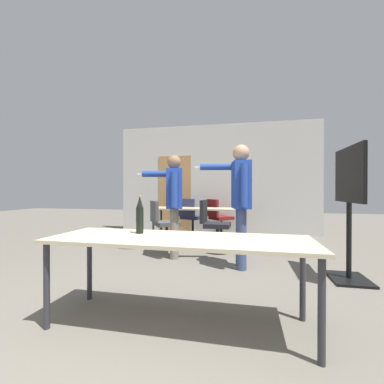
{
  "coord_description": "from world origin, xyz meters",
  "views": [
    {
      "loc": [
        0.81,
        -1.5,
        1.13
      ],
      "look_at": [
        -0.01,
        2.34,
        1.1
      ],
      "focal_mm": 24.0,
      "sensor_mm": 36.0,
      "label": 1
    }
  ],
  "objects_px": {
    "tv_screen": "(349,200)",
    "office_chair_near_pushed": "(213,227)",
    "person_far_watching": "(240,193)",
    "person_center_tall": "(173,196)",
    "office_chair_far_left": "(219,219)",
    "beer_bottle": "(140,215)",
    "office_chair_mid_tucked": "(163,225)",
    "office_chair_side_rolled": "(191,219)"
  },
  "relations": [
    {
      "from": "office_chair_mid_tucked",
      "to": "office_chair_near_pushed",
      "type": "xyz_separation_m",
      "value": [
        1.04,
        -0.21,
        0.02
      ]
    },
    {
      "from": "office_chair_near_pushed",
      "to": "office_chair_mid_tucked",
      "type": "bearing_deg",
      "value": -99.45
    },
    {
      "from": "tv_screen",
      "to": "office_chair_far_left",
      "type": "relative_size",
      "value": 1.85
    },
    {
      "from": "office_chair_near_pushed",
      "to": "person_center_tall",
      "type": "bearing_deg",
      "value": -44.77
    },
    {
      "from": "person_far_watching",
      "to": "person_center_tall",
      "type": "distance_m",
      "value": 1.17
    },
    {
      "from": "tv_screen",
      "to": "office_chair_near_pushed",
      "type": "xyz_separation_m",
      "value": [
        -1.86,
        1.16,
        -0.56
      ]
    },
    {
      "from": "office_chair_mid_tucked",
      "to": "office_chair_near_pushed",
      "type": "bearing_deg",
      "value": 43.92
    },
    {
      "from": "office_chair_far_left",
      "to": "beer_bottle",
      "type": "distance_m",
      "value": 4.1
    },
    {
      "from": "person_far_watching",
      "to": "beer_bottle",
      "type": "xyz_separation_m",
      "value": [
        -0.87,
        -1.56,
        -0.19
      ]
    },
    {
      "from": "office_chair_mid_tucked",
      "to": "beer_bottle",
      "type": "xyz_separation_m",
      "value": [
        0.68,
        -2.71,
        0.47
      ]
    },
    {
      "from": "tv_screen",
      "to": "person_far_watching",
      "type": "height_order",
      "value": "person_far_watching"
    },
    {
      "from": "person_far_watching",
      "to": "person_center_tall",
      "type": "height_order",
      "value": "person_far_watching"
    },
    {
      "from": "person_far_watching",
      "to": "office_chair_near_pushed",
      "type": "distance_m",
      "value": 1.25
    },
    {
      "from": "office_chair_near_pushed",
      "to": "office_chair_far_left",
      "type": "xyz_separation_m",
      "value": [
        -0.07,
        1.55,
        -0.03
      ]
    },
    {
      "from": "office_chair_mid_tucked",
      "to": "beer_bottle",
      "type": "bearing_deg",
      "value": -20.7
    },
    {
      "from": "person_far_watching",
      "to": "office_chair_side_rolled",
      "type": "height_order",
      "value": "person_far_watching"
    },
    {
      "from": "person_far_watching",
      "to": "office_chair_near_pushed",
      "type": "height_order",
      "value": "person_far_watching"
    },
    {
      "from": "person_center_tall",
      "to": "beer_bottle",
      "type": "distance_m",
      "value": 1.95
    },
    {
      "from": "person_far_watching",
      "to": "office_chair_far_left",
      "type": "relative_size",
      "value": 1.97
    },
    {
      "from": "person_center_tall",
      "to": "office_chair_near_pushed",
      "type": "height_order",
      "value": "person_center_tall"
    },
    {
      "from": "tv_screen",
      "to": "office_chair_side_rolled",
      "type": "xyz_separation_m",
      "value": [
        -2.59,
        2.54,
        -0.57
      ]
    },
    {
      "from": "office_chair_far_left",
      "to": "person_far_watching",
      "type": "bearing_deg",
      "value": -27.83
    },
    {
      "from": "person_far_watching",
      "to": "office_chair_mid_tucked",
      "type": "xyz_separation_m",
      "value": [
        -1.55,
        1.15,
        -0.67
      ]
    },
    {
      "from": "office_chair_mid_tucked",
      "to": "office_chair_far_left",
      "type": "height_order",
      "value": "office_chair_mid_tucked"
    },
    {
      "from": "person_center_tall",
      "to": "beer_bottle",
      "type": "bearing_deg",
      "value": 171.28
    },
    {
      "from": "office_chair_side_rolled",
      "to": "office_chair_far_left",
      "type": "relative_size",
      "value": 1.02
    },
    {
      "from": "office_chair_near_pushed",
      "to": "beer_bottle",
      "type": "xyz_separation_m",
      "value": [
        -0.36,
        -2.51,
        0.45
      ]
    },
    {
      "from": "office_chair_mid_tucked",
      "to": "office_chair_near_pushed",
      "type": "relative_size",
      "value": 0.97
    },
    {
      "from": "office_chair_mid_tucked",
      "to": "beer_bottle",
      "type": "distance_m",
      "value": 2.84
    },
    {
      "from": "office_chair_near_pushed",
      "to": "beer_bottle",
      "type": "bearing_deg",
      "value": -6.38
    },
    {
      "from": "tv_screen",
      "to": "office_chair_side_rolled",
      "type": "distance_m",
      "value": 3.67
    },
    {
      "from": "person_center_tall",
      "to": "office_chair_far_left",
      "type": "distance_m",
      "value": 2.28
    },
    {
      "from": "office_chair_mid_tucked",
      "to": "office_chair_far_left",
      "type": "distance_m",
      "value": 1.66
    },
    {
      "from": "person_center_tall",
      "to": "office_chair_near_pushed",
      "type": "relative_size",
      "value": 1.82
    },
    {
      "from": "office_chair_side_rolled",
      "to": "office_chair_near_pushed",
      "type": "distance_m",
      "value": 1.56
    },
    {
      "from": "person_far_watching",
      "to": "beer_bottle",
      "type": "distance_m",
      "value": 1.8
    },
    {
      "from": "office_chair_mid_tucked",
      "to": "office_chair_near_pushed",
      "type": "distance_m",
      "value": 1.06
    },
    {
      "from": "person_center_tall",
      "to": "office_chair_far_left",
      "type": "bearing_deg",
      "value": -30.02
    },
    {
      "from": "office_chair_side_rolled",
      "to": "office_chair_mid_tucked",
      "type": "height_order",
      "value": "office_chair_side_rolled"
    },
    {
      "from": "tv_screen",
      "to": "office_chair_mid_tucked",
      "type": "distance_m",
      "value": 3.26
    },
    {
      "from": "office_chair_far_left",
      "to": "office_chair_mid_tucked",
      "type": "bearing_deg",
      "value": -76.71
    },
    {
      "from": "beer_bottle",
      "to": "person_center_tall",
      "type": "bearing_deg",
      "value": 97.2
    }
  ]
}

